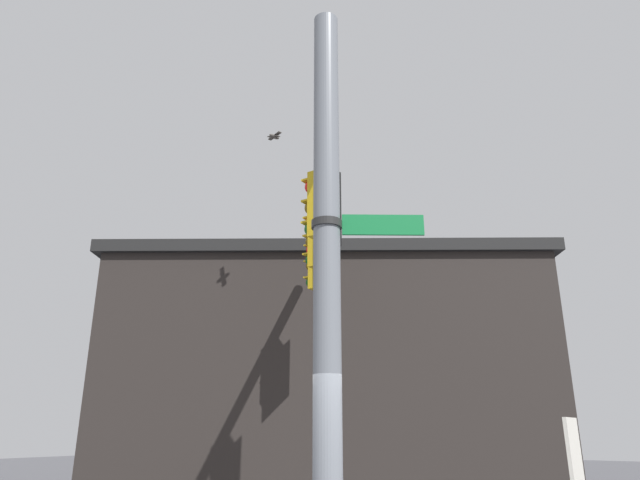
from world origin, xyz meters
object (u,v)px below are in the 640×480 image
object	(u,v)px
traffic_light_mid_inner	(319,240)
traffic_light_mid_outer	(318,265)
traffic_light_nearest_pole	(321,205)
street_name_sign	(350,225)
bird_flying	(274,136)

from	to	relation	value
traffic_light_mid_inner	traffic_light_mid_outer	bearing A→B (deg)	33.98
traffic_light_nearest_pole	street_name_sign	size ratio (longest dim) A/B	1.31
traffic_light_mid_inner	street_name_sign	distance (m)	4.32
traffic_light_mid_outer	traffic_light_mid_inner	bearing A→B (deg)	-146.02
traffic_light_mid_outer	bird_flying	distance (m)	2.95
traffic_light_mid_inner	traffic_light_mid_outer	distance (m)	1.63
traffic_light_nearest_pole	street_name_sign	bearing A→B (deg)	-140.01
traffic_light_mid_inner	street_name_sign	bearing A→B (deg)	-142.37
traffic_light_nearest_pole	traffic_light_mid_outer	distance (m)	3.26
traffic_light_nearest_pole	traffic_light_mid_inner	size ratio (longest dim) A/B	1.00
traffic_light_mid_outer	bird_flying	world-z (taller)	bird_flying
traffic_light_mid_outer	traffic_light_nearest_pole	bearing A→B (deg)	-146.02
street_name_sign	bird_flying	bearing A→B (deg)	46.78
traffic_light_mid_inner	bird_flying	xyz separation A→B (m)	(0.49, 1.48, 2.77)
street_name_sign	bird_flying	distance (m)	6.80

